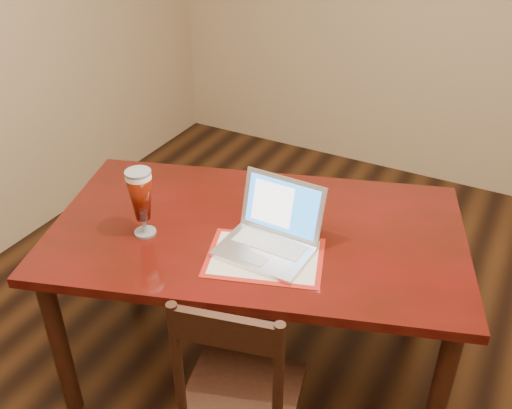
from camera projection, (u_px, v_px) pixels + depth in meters
The scene contains 3 objects.
room_shell at pixel (342, 30), 1.65m from camera, with size 4.51×5.01×2.71m.
dining_table at pixel (254, 246), 2.49m from camera, with size 1.98×1.49×1.12m.
dining_chair at pixel (239, 397), 2.12m from camera, with size 0.51×0.50×1.01m.
Camera 1 is at (0.56, -1.59, 2.22)m, focal length 40.00 mm.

